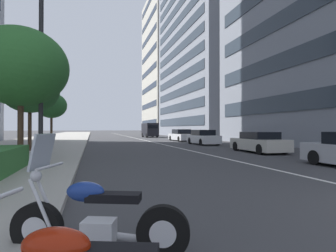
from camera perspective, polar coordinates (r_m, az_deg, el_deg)
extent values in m
cube|color=#A39E93|center=(32.69, -25.04, -3.03)|extent=(160.00, 9.23, 0.15)
cube|color=silver|center=(37.85, -6.04, -2.84)|extent=(110.00, 0.16, 0.01)
ellipsoid|color=#991E0A|center=(2.04, -22.88, -22.59)|extent=(0.38, 0.51, 0.24)
cylinder|color=black|center=(3.82, -26.23, -19.10)|extent=(0.33, 0.63, 0.63)
cylinder|color=silver|center=(3.82, -26.23, -19.10)|extent=(0.23, 0.34, 0.32)
cylinder|color=black|center=(3.36, -1.04, -21.81)|extent=(0.33, 0.63, 0.63)
cylinder|color=silver|center=(3.36, -1.04, -21.81)|extent=(0.23, 0.34, 0.32)
cube|color=silver|center=(3.52, -14.56, -21.06)|extent=(0.38, 0.45, 0.28)
cube|color=black|center=(3.35, -11.53, -14.72)|extent=(0.43, 0.68, 0.10)
ellipsoid|color=navy|center=(3.44, -17.29, -13.27)|extent=(0.39, 0.51, 0.24)
cylinder|color=silver|center=(3.64, -25.66, -15.04)|extent=(0.15, 0.31, 0.64)
cylinder|color=silver|center=(3.76, -24.56, -14.57)|extent=(0.15, 0.31, 0.64)
cylinder|color=silver|center=(3.57, -23.95, -7.89)|extent=(0.58, 0.24, 0.04)
sphere|color=silver|center=(3.68, -26.46, -9.56)|extent=(0.14, 0.14, 0.14)
cube|color=#B2BCC6|center=(3.60, -25.34, -4.95)|extent=(0.45, 0.27, 0.44)
cylinder|color=silver|center=(3.62, -9.24, -22.40)|extent=(0.32, 0.67, 0.16)
cylinder|color=black|center=(12.86, 28.98, -5.93)|extent=(0.63, 0.24, 0.62)
cube|color=beige|center=(18.14, 18.84, -3.74)|extent=(4.39, 1.94, 0.71)
cube|color=black|center=(18.03, 19.02, -1.92)|extent=(2.18, 1.73, 0.44)
cylinder|color=black|center=(18.96, 14.40, -4.21)|extent=(0.63, 0.24, 0.62)
cylinder|color=black|center=(19.80, 18.59, -4.04)|extent=(0.63, 0.24, 0.62)
cylinder|color=black|center=(16.52, 19.15, -4.75)|extent=(0.63, 0.24, 0.62)
cylinder|color=black|center=(17.47, 23.67, -4.50)|extent=(0.63, 0.24, 0.62)
cube|color=silver|center=(25.66, 7.56, -2.79)|extent=(4.29, 1.78, 0.73)
cube|color=black|center=(25.70, 7.50, -1.40)|extent=(2.21, 1.63, 0.52)
cylinder|color=black|center=(26.67, 4.76, -3.15)|extent=(0.62, 0.22, 0.62)
cylinder|color=black|center=(27.29, 7.91, -3.09)|extent=(0.62, 0.22, 0.62)
cylinder|color=black|center=(24.06, 7.17, -3.44)|extent=(0.62, 0.22, 0.62)
cylinder|color=black|center=(24.74, 10.59, -3.35)|extent=(0.62, 0.22, 0.62)
cube|color=silver|center=(32.70, 2.83, -2.31)|extent=(4.74, 1.96, 0.72)
cube|color=black|center=(32.68, 2.83, -1.20)|extent=(2.28, 1.74, 0.55)
cylinder|color=black|center=(33.88, 0.60, -2.59)|extent=(0.63, 0.24, 0.62)
cylinder|color=black|center=(34.44, 3.21, -2.56)|extent=(0.63, 0.24, 0.62)
cylinder|color=black|center=(30.97, 2.41, -2.79)|extent=(0.63, 0.24, 0.62)
cylinder|color=black|center=(31.58, 5.23, -2.74)|extent=(0.63, 0.24, 0.62)
cube|color=black|center=(46.48, -3.92, -0.77)|extent=(5.05, 2.05, 2.22)
cube|color=black|center=(44.05, -3.20, -0.15)|extent=(0.06, 1.68, 0.56)
cylinder|color=black|center=(47.98, -5.41, -1.92)|extent=(0.72, 0.27, 0.72)
cylinder|color=black|center=(48.37, -3.32, -1.91)|extent=(0.72, 0.27, 0.72)
cylinder|color=black|center=(44.63, -4.56, -2.03)|extent=(0.72, 0.27, 0.72)
cylinder|color=black|center=(45.04, -2.32, -2.01)|extent=(0.72, 0.27, 0.72)
cylinder|color=#232326|center=(12.21, -25.57, 11.08)|extent=(0.18, 0.18, 7.66)
cube|color=#B21E23|center=(12.03, -25.84, 14.52)|extent=(0.56, 0.03, 1.10)
cube|color=#B21E23|center=(12.70, -25.29, 13.72)|extent=(0.56, 0.03, 1.10)
cylinder|color=#473323|center=(12.06, -29.05, -1.21)|extent=(0.22, 0.22, 2.45)
ellipsoid|color=#2D6B2D|center=(12.30, -29.00, 10.98)|extent=(3.66, 3.66, 3.11)
cylinder|color=#473323|center=(18.74, -27.51, -0.81)|extent=(0.22, 0.22, 2.55)
ellipsoid|color=#265B28|center=(18.90, -27.48, 7.12)|extent=(3.55, 3.55, 3.02)
cylinder|color=#473323|center=(27.99, -23.71, -0.72)|extent=(0.22, 0.22, 2.53)
ellipsoid|color=#265B28|center=(28.08, -23.70, 4.04)|extent=(2.85, 2.85, 2.42)
cube|color=#2D3842|center=(22.28, 28.51, 5.06)|extent=(26.53, 0.08, 1.50)
cube|color=#2D3842|center=(22.91, 28.47, 14.05)|extent=(26.53, 0.08, 1.50)
cube|color=#2D3842|center=(24.06, 28.43, 22.37)|extent=(26.53, 0.08, 1.50)
cube|color=gray|center=(56.08, 10.87, 15.87)|extent=(28.38, 17.49, 34.70)
cube|color=#2D3842|center=(50.46, 1.96, 0.89)|extent=(25.54, 0.08, 1.50)
cube|color=#2D3842|center=(50.60, 1.96, 3.96)|extent=(25.54, 0.08, 1.50)
cube|color=#2D3842|center=(50.89, 1.96, 7.01)|extent=(25.54, 0.08, 1.50)
cube|color=#2D3842|center=(51.31, 1.95, 10.02)|extent=(25.54, 0.08, 1.50)
cube|color=#2D3842|center=(51.88, 1.95, 12.96)|extent=(25.54, 0.08, 1.50)
cube|color=#2D3842|center=(52.57, 1.95, 15.84)|extent=(25.54, 0.08, 1.50)
cube|color=#2D3842|center=(53.40, 1.95, 18.63)|extent=(25.54, 0.08, 1.50)
cube|color=#2D3842|center=(54.35, 1.95, 21.34)|extent=(25.54, 0.08, 1.50)
cube|color=#2D3842|center=(55.42, 1.95, 23.94)|extent=(25.54, 0.08, 1.50)
cube|color=#B7B2A3|center=(80.61, 2.19, 12.63)|extent=(21.67, 17.84, 39.74)
cube|color=#232D3D|center=(76.20, -4.22, 0.72)|extent=(19.50, 0.08, 1.50)
cube|color=#232D3D|center=(76.46, -4.22, 4.38)|extent=(19.50, 0.08, 1.50)
cube|color=#232D3D|center=(77.03, -4.21, 8.00)|extent=(19.50, 0.08, 1.50)
cube|color=#232D3D|center=(77.90, -4.21, 11.55)|extent=(19.50, 0.08, 1.50)
cube|color=#232D3D|center=(79.07, -4.21, 15.02)|extent=(19.50, 0.08, 1.50)
cube|color=#232D3D|center=(80.51, -4.21, 18.36)|extent=(19.50, 0.08, 1.50)
cube|color=#232D3D|center=(82.22, -4.20, 21.59)|extent=(19.50, 0.08, 1.50)
cube|color=#232D3D|center=(84.18, -4.20, 24.67)|extent=(19.50, 0.08, 1.50)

